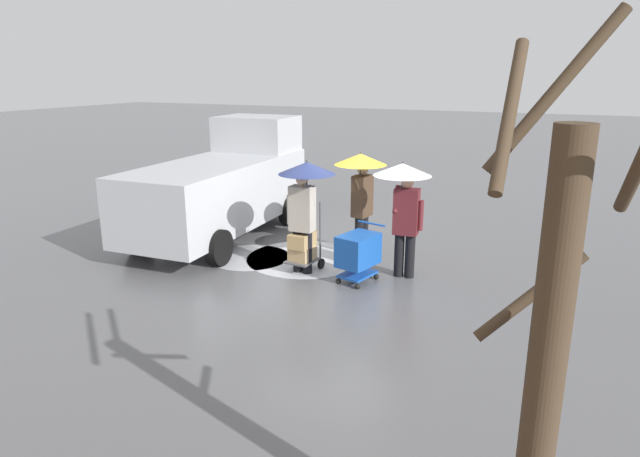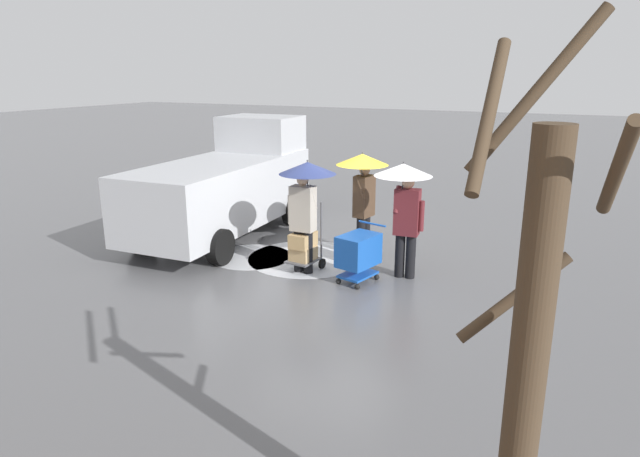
% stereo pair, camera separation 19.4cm
% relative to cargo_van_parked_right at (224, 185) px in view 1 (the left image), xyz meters
% --- Properties ---
extents(ground_plane, '(90.00, 90.00, 0.00)m').
position_rel_cargo_van_parked_right_xyz_m(ground_plane, '(-3.23, 1.25, -1.18)').
color(ground_plane, '#5B5B5E').
extents(slush_patch_under_van, '(1.66, 1.66, 0.01)m').
position_rel_cargo_van_parked_right_xyz_m(slush_patch_under_van, '(-1.35, 1.18, -1.18)').
color(slush_patch_under_van, '#ADAFB5').
rests_on(slush_patch_under_van, ground).
extents(slush_patch_mid_street, '(2.39, 2.39, 0.01)m').
position_rel_cargo_van_parked_right_xyz_m(slush_patch_mid_street, '(-2.42, 0.77, -1.18)').
color(slush_patch_mid_street, silver).
rests_on(slush_patch_mid_street, ground).
extents(cargo_van_parked_right, '(2.37, 5.42, 2.60)m').
position_rel_cargo_van_parked_right_xyz_m(cargo_van_parked_right, '(0.00, 0.00, 0.00)').
color(cargo_van_parked_right, '#B7BABF').
rests_on(cargo_van_parked_right, ground).
extents(shopping_cart_vendor, '(0.73, 0.93, 1.02)m').
position_rel_cargo_van_parked_right_xyz_m(shopping_cart_vendor, '(-3.85, 1.54, -0.61)').
color(shopping_cart_vendor, '#1951B2').
rests_on(shopping_cart_vendor, ground).
extents(hand_dolly_boxes, '(0.57, 0.74, 1.32)m').
position_rel_cargo_van_parked_right_xyz_m(hand_dolly_boxes, '(-2.70, 1.45, -0.71)').
color(hand_dolly_boxes, '#515156').
rests_on(hand_dolly_boxes, ground).
extents(pedestrian_pink_side, '(1.04, 1.04, 2.15)m').
position_rel_cargo_van_parked_right_xyz_m(pedestrian_pink_side, '(-2.78, 1.51, 0.41)').
color(pedestrian_pink_side, black).
rests_on(pedestrian_pink_side, ground).
extents(pedestrian_black_side, '(1.04, 1.04, 2.15)m').
position_rel_cargo_van_parked_right_xyz_m(pedestrian_black_side, '(-3.35, 0.10, 0.41)').
color(pedestrian_black_side, black).
rests_on(pedestrian_black_side, ground).
extents(pedestrian_white_side, '(1.04, 1.04, 2.15)m').
position_rel_cargo_van_parked_right_xyz_m(pedestrian_white_side, '(-4.48, 0.94, 0.41)').
color(pedestrian_white_side, black).
rests_on(pedestrian_white_side, ground).
extents(bare_tree_near, '(0.94, 0.93, 4.07)m').
position_rel_cargo_van_parked_right_xyz_m(bare_tree_near, '(-7.14, 6.97, 0.69)').
color(bare_tree_near, '#423323').
rests_on(bare_tree_near, ground).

